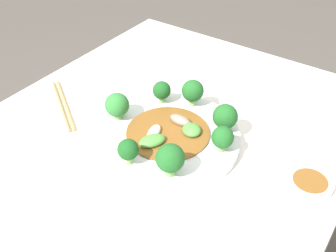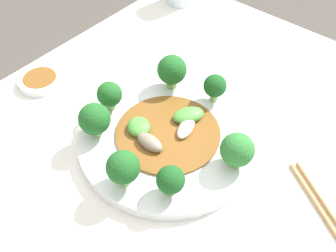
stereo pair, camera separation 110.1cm
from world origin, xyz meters
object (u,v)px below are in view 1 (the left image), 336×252
(broccoli_east, at_px, (128,150))
(broccoli_northeast, at_px, (170,159))
(broccoli_south, at_px, (117,105))
(broccoli_southwest, at_px, (162,91))
(plate, at_px, (168,137))
(broccoli_north, at_px, (223,138))
(broccoli_west, at_px, (193,91))
(sauce_dish, at_px, (310,183))
(chopsticks, at_px, (63,105))
(broccoli_northwest, at_px, (225,117))
(stirfry_center, at_px, (169,132))

(broccoli_east, bearing_deg, broccoli_northeast, 104.22)
(broccoli_south, bearing_deg, broccoli_southwest, 157.63)
(plate, distance_m, broccoli_south, 0.13)
(broccoli_north, height_order, broccoli_west, broccoli_west)
(broccoli_southwest, bearing_deg, broccoli_south, -22.37)
(broccoli_east, relative_size, broccoli_southwest, 1.04)
(broccoli_north, distance_m, sauce_dish, 0.19)
(broccoli_south, distance_m, chopsticks, 0.17)
(plate, xyz_separation_m, broccoli_northwest, (-0.08, 0.09, 0.05))
(broccoli_northeast, relative_size, sauce_dish, 0.78)
(broccoli_southwest, bearing_deg, stirfry_center, 42.92)
(plate, height_order, broccoli_north, broccoli_north)
(broccoli_east, distance_m, broccoli_northeast, 0.09)
(plate, height_order, broccoli_west, broccoli_west)
(broccoli_northeast, bearing_deg, broccoli_east, -75.78)
(sauce_dish, bearing_deg, broccoli_northeast, -57.37)
(broccoli_north, xyz_separation_m, chopsticks, (0.06, -0.41, -0.05))
(broccoli_southwest, bearing_deg, broccoli_northwest, 86.83)
(broccoli_east, distance_m, broccoli_northwest, 0.22)
(broccoli_southwest, xyz_separation_m, broccoli_south, (0.11, -0.04, 0.00))
(broccoli_northwest, bearing_deg, sauce_dish, 81.21)
(chopsticks, height_order, sauce_dish, sauce_dish)
(plate, distance_m, broccoli_east, 0.13)
(broccoli_northeast, bearing_deg, stirfry_center, -144.35)
(broccoli_northeast, distance_m, stirfry_center, 0.12)
(broccoli_southwest, relative_size, sauce_dish, 0.62)
(broccoli_east, bearing_deg, broccoli_northwest, 152.23)
(broccoli_west, xyz_separation_m, stirfry_center, (0.12, 0.02, -0.03))
(broccoli_northeast, bearing_deg, sauce_dish, 122.63)
(broccoli_north, bearing_deg, plate, -81.27)
(broccoli_north, relative_size, chopsticks, 0.29)
(broccoli_north, height_order, chopsticks, broccoli_north)
(plate, distance_m, sauce_dish, 0.30)
(broccoli_east, bearing_deg, broccoli_south, -131.30)
(broccoli_east, xyz_separation_m, chopsticks, (-0.08, -0.28, -0.05))
(broccoli_north, height_order, broccoli_southwest, broccoli_north)
(plate, height_order, broccoli_southwest, broccoli_southwest)
(broccoli_north, distance_m, broccoli_west, 0.17)
(broccoli_east, distance_m, stirfry_center, 0.12)
(broccoli_east, xyz_separation_m, broccoli_northeast, (-0.02, 0.08, 0.01))
(broccoli_west, height_order, broccoli_northwest, same)
(broccoli_southwest, height_order, broccoli_south, broccoli_south)
(plate, distance_m, broccoli_north, 0.13)
(sauce_dish, bearing_deg, broccoli_north, -81.00)
(broccoli_east, relative_size, broccoli_north, 1.00)
(plate, bearing_deg, broccoli_northwest, 130.04)
(broccoli_south, xyz_separation_m, sauce_dish, (-0.07, 0.42, -0.05))
(broccoli_north, bearing_deg, broccoli_west, -127.05)
(broccoli_northwest, distance_m, broccoli_northeast, 0.18)
(broccoli_east, bearing_deg, chopsticks, -106.33)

